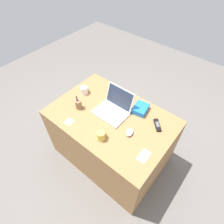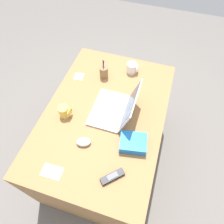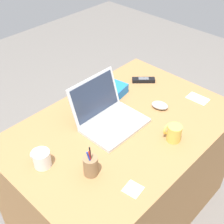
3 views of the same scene
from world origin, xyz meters
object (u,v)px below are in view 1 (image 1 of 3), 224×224
object	(u,v)px
laptop	(113,108)
snack_bag	(141,109)
coffee_mug_tall	(101,135)
cordless_phone	(157,125)
pen_holder	(79,104)
coffee_mug_white	(84,90)
computer_mouse	(130,132)

from	to	relation	value
laptop	snack_bag	size ratio (longest dim) A/B	1.97
laptop	coffee_mug_tall	xyz separation A→B (m)	(0.13, -0.34, -0.00)
cordless_phone	snack_bag	bearing A→B (deg)	164.99
snack_bag	cordless_phone	bearing A→B (deg)	-15.01
laptop	pen_holder	distance (m)	0.37
cordless_phone	laptop	bearing A→B (deg)	-165.12
coffee_mug_white	cordless_phone	world-z (taller)	coffee_mug_white
pen_holder	snack_bag	xyz separation A→B (m)	(0.53, 0.38, -0.02)
coffee_mug_tall	coffee_mug_white	bearing A→B (deg)	148.60
cordless_phone	snack_bag	size ratio (longest dim) A/B	0.80
coffee_mug_tall	snack_bag	distance (m)	0.53
cordless_phone	snack_bag	distance (m)	0.25
coffee_mug_tall	pen_holder	world-z (taller)	pen_holder
pen_holder	laptop	bearing A→B (deg)	31.51
computer_mouse	cordless_phone	size ratio (longest dim) A/B	0.70
laptop	snack_bag	world-z (taller)	laptop
laptop	cordless_phone	bearing A→B (deg)	14.88
snack_bag	computer_mouse	bearing A→B (deg)	-74.71
coffee_mug_white	cordless_phone	size ratio (longest dim) A/B	0.69
coffee_mug_tall	snack_bag	size ratio (longest dim) A/B	0.53
coffee_mug_white	coffee_mug_tall	world-z (taller)	coffee_mug_tall
coffee_mug_white	computer_mouse	bearing A→B (deg)	-10.66
laptop	computer_mouse	xyz separation A→B (m)	(0.30, -0.13, -0.03)
cordless_phone	snack_bag	xyz separation A→B (m)	(-0.24, 0.06, 0.02)
laptop	snack_bag	bearing A→B (deg)	40.81
computer_mouse	coffee_mug_white	size ratio (longest dim) A/B	1.02
coffee_mug_tall	pen_holder	size ratio (longest dim) A/B	0.52
computer_mouse	coffee_mug_white	xyz separation A→B (m)	(-0.74, 0.14, 0.02)
computer_mouse	pen_holder	bearing A→B (deg)	169.56
coffee_mug_white	cordless_phone	distance (m)	0.90
laptop	computer_mouse	world-z (taller)	laptop
pen_holder	snack_bag	bearing A→B (deg)	35.56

